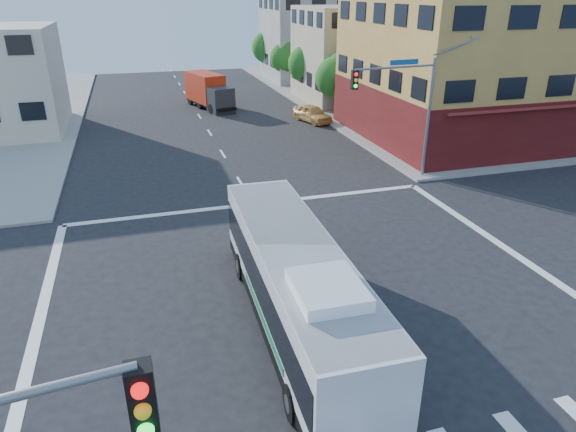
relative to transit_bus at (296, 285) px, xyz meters
name	(u,v)px	position (x,y,z in m)	size (l,w,h in m)	color
ground	(313,298)	(1.14, 1.58, -1.71)	(120.00, 120.00, 0.00)	black
sidewalk_ne	(501,88)	(36.14, 36.58, -1.64)	(50.00, 50.00, 0.15)	gray
corner_building_ne	(487,57)	(21.13, 20.06, 4.18)	(18.10, 15.44, 14.00)	gold
building_east_near	(362,54)	(18.12, 35.56, 2.80)	(12.06, 10.06, 9.00)	#B8A98C
building_east_far	(316,38)	(18.12, 49.56, 3.30)	(12.06, 10.06, 10.00)	#A5A4A0
signal_mast_ne	(405,97)	(10.22, 12.20, 3.27)	(7.91, 1.13, 8.07)	gray
street_tree_a	(337,75)	(13.04, 29.51, 1.88)	(3.60, 3.60, 5.53)	#342412
street_tree_b	(308,62)	(13.04, 37.51, 2.04)	(3.80, 3.80, 5.79)	#342412
street_tree_c	(286,56)	(13.04, 45.51, 1.75)	(3.40, 3.40, 5.29)	#342412
street_tree_d	(268,45)	(13.04, 53.51, 2.17)	(4.00, 4.00, 6.03)	#342412
transit_bus	(296,285)	(0.00, 0.00, 0.00)	(2.88, 11.88, 3.50)	black
box_truck	(209,92)	(2.58, 35.85, -0.17)	(3.94, 7.34, 3.17)	#2A2B30
parked_car	(312,114)	(10.20, 27.72, -0.99)	(1.69, 4.20, 1.43)	#E1AC54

